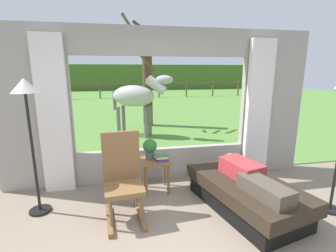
{
  "coord_description": "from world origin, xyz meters",
  "views": [
    {
      "loc": [
        -0.7,
        -1.76,
        1.88
      ],
      "look_at": [
        0.0,
        1.8,
        1.05
      ],
      "focal_mm": 26.1,
      "sensor_mm": 36.0,
      "label": 1
    }
  ],
  "objects_px": {
    "floor_lamp_left": "(27,106)",
    "pasture_tree": "(147,78)",
    "book_stack": "(162,158)",
    "potted_plant": "(150,148)",
    "recliner_sofa": "(245,194)",
    "horse": "(136,97)",
    "side_table": "(156,165)",
    "rocking_chair": "(123,177)",
    "reclining_person": "(248,175)"
  },
  "relations": [
    {
      "from": "reclining_person",
      "to": "horse",
      "type": "relative_size",
      "value": 0.81
    },
    {
      "from": "potted_plant",
      "to": "floor_lamp_left",
      "type": "height_order",
      "value": "floor_lamp_left"
    },
    {
      "from": "reclining_person",
      "to": "horse",
      "type": "distance_m",
      "value": 4.37
    },
    {
      "from": "floor_lamp_left",
      "to": "horse",
      "type": "height_order",
      "value": "floor_lamp_left"
    },
    {
      "from": "reclining_person",
      "to": "floor_lamp_left",
      "type": "height_order",
      "value": "floor_lamp_left"
    },
    {
      "from": "recliner_sofa",
      "to": "side_table",
      "type": "bearing_deg",
      "value": 132.76
    },
    {
      "from": "recliner_sofa",
      "to": "reclining_person",
      "type": "height_order",
      "value": "reclining_person"
    },
    {
      "from": "potted_plant",
      "to": "horse",
      "type": "distance_m",
      "value": 3.33
    },
    {
      "from": "side_table",
      "to": "floor_lamp_left",
      "type": "bearing_deg",
      "value": -169.98
    },
    {
      "from": "rocking_chair",
      "to": "pasture_tree",
      "type": "bearing_deg",
      "value": 74.69
    },
    {
      "from": "potted_plant",
      "to": "book_stack",
      "type": "bearing_deg",
      "value": -35.9
    },
    {
      "from": "book_stack",
      "to": "potted_plant",
      "type": "bearing_deg",
      "value": 144.1
    },
    {
      "from": "potted_plant",
      "to": "horse",
      "type": "bearing_deg",
      "value": 89.59
    },
    {
      "from": "book_stack",
      "to": "recliner_sofa",
      "type": "bearing_deg",
      "value": -33.66
    },
    {
      "from": "reclining_person",
      "to": "potted_plant",
      "type": "bearing_deg",
      "value": 130.98
    },
    {
      "from": "side_table",
      "to": "book_stack",
      "type": "relative_size",
      "value": 2.52
    },
    {
      "from": "reclining_person",
      "to": "rocking_chair",
      "type": "relative_size",
      "value": 1.27
    },
    {
      "from": "side_table",
      "to": "pasture_tree",
      "type": "height_order",
      "value": "pasture_tree"
    },
    {
      "from": "book_stack",
      "to": "reclining_person",
      "type": "bearing_deg",
      "value": -35.48
    },
    {
      "from": "pasture_tree",
      "to": "recliner_sofa",
      "type": "bearing_deg",
      "value": -82.28
    },
    {
      "from": "side_table",
      "to": "pasture_tree",
      "type": "distance_m",
      "value": 4.81
    },
    {
      "from": "reclining_person",
      "to": "book_stack",
      "type": "xyz_separation_m",
      "value": [
        -1.04,
        0.74,
        0.05
      ]
    },
    {
      "from": "recliner_sofa",
      "to": "rocking_chair",
      "type": "xyz_separation_m",
      "value": [
        -1.64,
        0.16,
        0.33
      ]
    },
    {
      "from": "reclining_person",
      "to": "pasture_tree",
      "type": "height_order",
      "value": "pasture_tree"
    },
    {
      "from": "recliner_sofa",
      "to": "potted_plant",
      "type": "bearing_deg",
      "value": 132.54
    },
    {
      "from": "floor_lamp_left",
      "to": "side_table",
      "type": "bearing_deg",
      "value": 10.02
    },
    {
      "from": "reclining_person",
      "to": "floor_lamp_left",
      "type": "bearing_deg",
      "value": 156.01
    },
    {
      "from": "reclining_person",
      "to": "rocking_chair",
      "type": "bearing_deg",
      "value": 159.28
    },
    {
      "from": "floor_lamp_left",
      "to": "horse",
      "type": "xyz_separation_m",
      "value": [
        1.58,
        3.65,
        -0.29
      ]
    },
    {
      "from": "reclining_person",
      "to": "pasture_tree",
      "type": "distance_m",
      "value": 5.6
    },
    {
      "from": "horse",
      "to": "side_table",
      "type": "bearing_deg",
      "value": 28.65
    },
    {
      "from": "floor_lamp_left",
      "to": "pasture_tree",
      "type": "distance_m",
      "value": 5.34
    },
    {
      "from": "reclining_person",
      "to": "rocking_chair",
      "type": "height_order",
      "value": "rocking_chair"
    },
    {
      "from": "reclining_person",
      "to": "side_table",
      "type": "bearing_deg",
      "value": 131.08
    },
    {
      "from": "book_stack",
      "to": "floor_lamp_left",
      "type": "relative_size",
      "value": 0.12
    },
    {
      "from": "floor_lamp_left",
      "to": "pasture_tree",
      "type": "height_order",
      "value": "pasture_tree"
    },
    {
      "from": "reclining_person",
      "to": "pasture_tree",
      "type": "xyz_separation_m",
      "value": [
        -0.73,
        5.45,
        1.1
      ]
    },
    {
      "from": "book_stack",
      "to": "horse",
      "type": "height_order",
      "value": "horse"
    },
    {
      "from": "floor_lamp_left",
      "to": "book_stack",
      "type": "bearing_deg",
      "value": 7.53
    },
    {
      "from": "potted_plant",
      "to": "rocking_chair",
      "type": "bearing_deg",
      "value": -123.7
    },
    {
      "from": "reclining_person",
      "to": "pasture_tree",
      "type": "bearing_deg",
      "value": 84.17
    },
    {
      "from": "side_table",
      "to": "potted_plant",
      "type": "relative_size",
      "value": 1.63
    },
    {
      "from": "potted_plant",
      "to": "floor_lamp_left",
      "type": "relative_size",
      "value": 0.18
    },
    {
      "from": "side_table",
      "to": "rocking_chair",
      "type": "bearing_deg",
      "value": -131.0
    },
    {
      "from": "book_stack",
      "to": "floor_lamp_left",
      "type": "xyz_separation_m",
      "value": [
        -1.72,
        -0.23,
        0.88
      ]
    },
    {
      "from": "floor_lamp_left",
      "to": "reclining_person",
      "type": "bearing_deg",
      "value": -10.51
    },
    {
      "from": "side_table",
      "to": "potted_plant",
      "type": "bearing_deg",
      "value": 143.13
    },
    {
      "from": "potted_plant",
      "to": "book_stack",
      "type": "distance_m",
      "value": 0.25
    },
    {
      "from": "pasture_tree",
      "to": "book_stack",
      "type": "bearing_deg",
      "value": -93.74
    },
    {
      "from": "rocking_chair",
      "to": "book_stack",
      "type": "relative_size",
      "value": 5.43
    }
  ]
}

